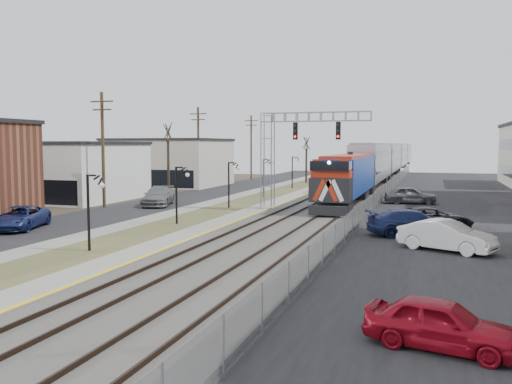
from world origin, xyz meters
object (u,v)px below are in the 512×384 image
at_px(train, 389,160).
at_px(car_lot_a, 441,325).
at_px(car_lot_b, 447,237).
at_px(signal_gantry, 287,144).

relative_size(train, car_lot_a, 26.80).
relative_size(car_lot_a, car_lot_b, 0.84).
distance_m(train, signal_gantry, 51.60).
height_order(signal_gantry, car_lot_b, signal_gantry).
xyz_separation_m(car_lot_a, car_lot_b, (0.42, 14.22, 0.11)).
distance_m(signal_gantry, car_lot_a, 31.24).
height_order(train, car_lot_a, train).
distance_m(signal_gantry, car_lot_b, 19.42).
bearing_deg(car_lot_b, signal_gantry, 64.96).
bearing_deg(car_lot_a, car_lot_b, 11.31).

